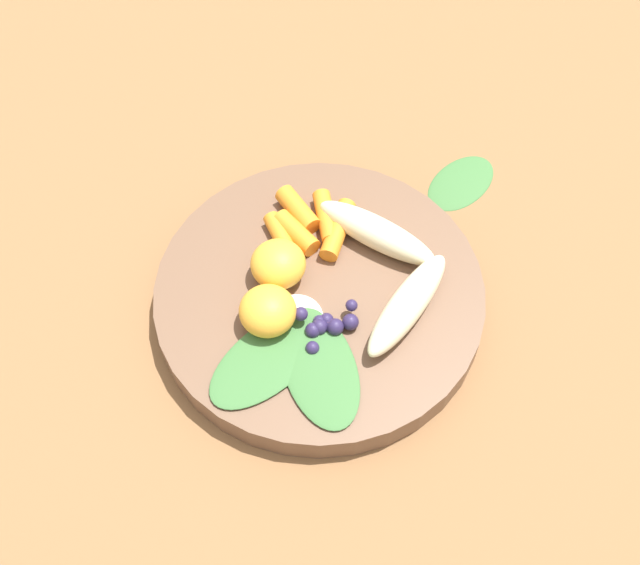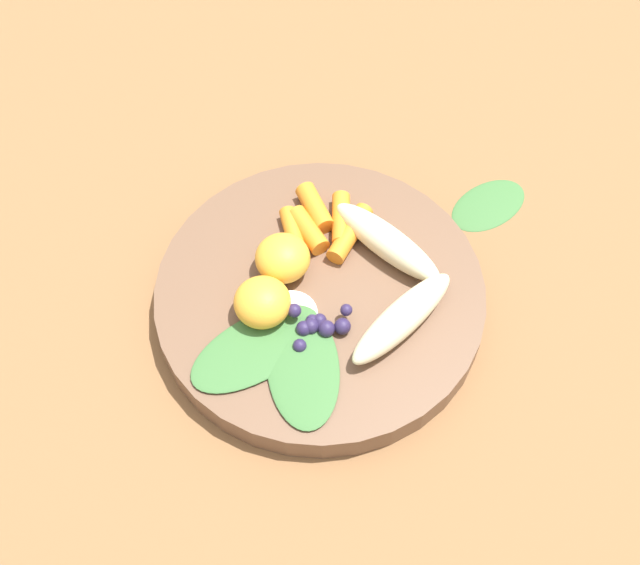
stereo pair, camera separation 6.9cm
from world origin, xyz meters
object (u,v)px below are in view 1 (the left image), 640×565
bowl (320,297)px  kale_leaf_stray (462,182)px  banana_peeled_left (377,233)px  orange_segment_near (268,311)px  banana_peeled_right (408,304)px

bowl → kale_leaf_stray: bowl is taller
banana_peeled_left → bowl: bearing=77.6°
bowl → orange_segment_near: (-0.03, 0.04, 0.03)m
kale_leaf_stray → bowl: bearing=178.1°
bowl → kale_leaf_stray: 0.19m
kale_leaf_stray → orange_segment_near: bearing=176.4°
banana_peeled_right → kale_leaf_stray: (0.16, -0.06, -0.04)m
banana_peeled_left → kale_leaf_stray: 0.13m
bowl → orange_segment_near: 0.06m
bowl → kale_leaf_stray: size_ratio=3.42×
banana_peeled_left → banana_peeled_right: same height
orange_segment_near → kale_leaf_stray: orange_segment_near is taller
orange_segment_near → kale_leaf_stray: bearing=-46.3°
banana_peeled_left → orange_segment_near: (-0.08, 0.09, 0.00)m
orange_segment_near → kale_leaf_stray: 0.25m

